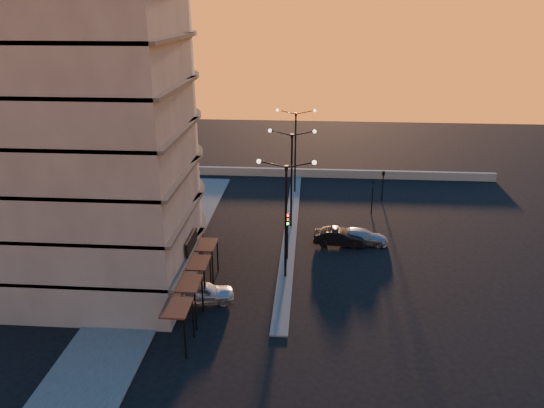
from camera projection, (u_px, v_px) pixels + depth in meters
The scene contains 14 objects.
ground at pixel (285, 277), 41.36m from camera, with size 120.00×120.00×0.00m, color black.
sidewalk_west at pixel (167, 250), 45.83m from camera, with size 5.00×40.00×0.12m, color #494846.
median at pixel (291, 226), 50.68m from camera, with size 1.20×36.00×0.12m, color #494846.
parapet at pixel (313, 173), 65.31m from camera, with size 44.00×0.50×1.00m, color slate.
building at pixel (93, 124), 38.20m from camera, with size 14.35×17.08×25.00m.
streetlamp_near at pixel (286, 211), 39.40m from camera, with size 4.32×0.32×9.51m.
streetlamp_mid at pixel (292, 171), 48.73m from camera, with size 4.32×0.32×9.51m.
streetlamp_far at pixel (295, 144), 58.06m from camera, with size 4.32×0.32×9.51m.
traffic_light_main at pixel (287, 229), 43.03m from camera, with size 0.28×0.44×4.25m.
signal_east_a at pixel (372, 196), 53.18m from camera, with size 0.13×0.16×3.60m.
signal_east_b at pixel (384, 174), 56.39m from camera, with size 0.42×1.99×3.60m.
car_hatchback at pixel (203, 293), 37.63m from camera, with size 1.81×4.49×1.53m, color #ADB0B5.
car_sedan at pixel (339, 237), 46.70m from camera, with size 1.57×4.49×1.48m, color black.
car_wagon at pixel (362, 236), 47.03m from camera, with size 1.84×4.52×1.31m, color gray.
Camera 1 is at (1.78, -36.67, 19.92)m, focal length 35.00 mm.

